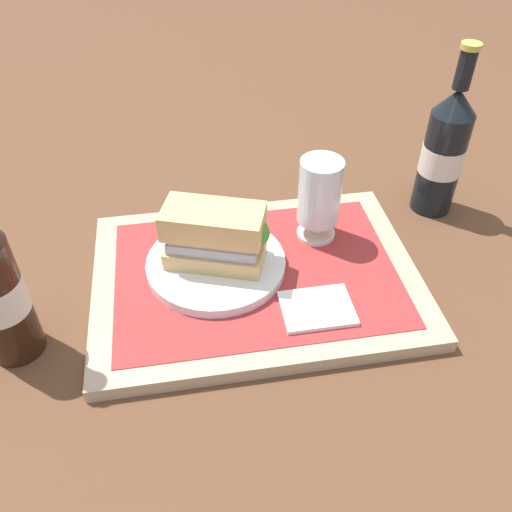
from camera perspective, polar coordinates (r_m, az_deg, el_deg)
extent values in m
plane|color=brown|center=(0.75, 0.00, -2.85)|extent=(3.00, 3.00, 0.00)
cube|color=tan|center=(0.75, 0.00, -2.30)|extent=(0.44, 0.32, 0.02)
cube|color=#9E2D2D|center=(0.74, 0.00, -1.71)|extent=(0.38, 0.27, 0.00)
cylinder|color=white|center=(0.74, -4.23, -0.82)|extent=(0.19, 0.19, 0.01)
cube|color=tan|center=(0.73, -4.31, 0.28)|extent=(0.14, 0.10, 0.02)
cube|color=#9EA3A8|center=(0.72, -4.38, 1.49)|extent=(0.13, 0.09, 0.02)
cube|color=silver|center=(0.71, -4.43, 2.23)|extent=(0.12, 0.08, 0.01)
sphere|color=#47932D|center=(0.69, -0.40, 2.43)|extent=(0.04, 0.04, 0.04)
cube|color=tan|center=(0.69, -4.53, 3.64)|extent=(0.14, 0.10, 0.04)
cylinder|color=silver|center=(0.80, 6.33, 2.41)|extent=(0.06, 0.06, 0.01)
cylinder|color=silver|center=(0.79, 6.41, 3.26)|extent=(0.01, 0.01, 0.02)
cylinder|color=silver|center=(0.76, 6.74, 6.80)|extent=(0.06, 0.06, 0.09)
cylinder|color=gold|center=(0.77, 6.62, 5.50)|extent=(0.06, 0.06, 0.05)
cylinder|color=white|center=(0.75, 6.80, 7.43)|extent=(0.05, 0.05, 0.01)
cube|color=white|center=(0.69, 6.47, -5.50)|extent=(0.09, 0.07, 0.01)
cylinder|color=black|center=(0.89, 18.89, 9.24)|extent=(0.06, 0.06, 0.17)
cylinder|color=silver|center=(0.89, 19.01, 9.69)|extent=(0.07, 0.07, 0.05)
cone|color=black|center=(0.84, 20.42, 15.04)|extent=(0.06, 0.06, 0.04)
cylinder|color=black|center=(0.83, 21.20, 17.89)|extent=(0.02, 0.02, 0.05)
cylinder|color=#BFB74C|center=(0.82, 21.76, 19.88)|extent=(0.03, 0.03, 0.01)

